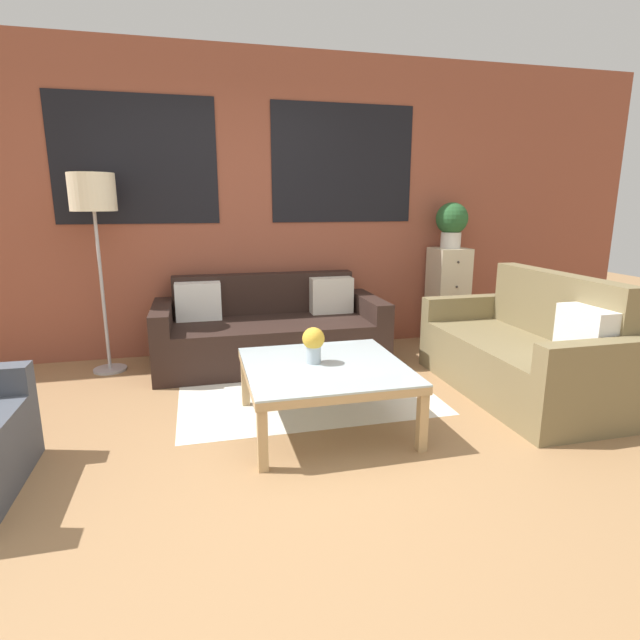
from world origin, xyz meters
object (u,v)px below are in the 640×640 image
Objects in this scene: potted_plant at (452,222)px; flower_vase at (313,343)px; settee_vintage at (523,354)px; couch_dark at (270,333)px; coffee_table at (325,373)px; floor_lamp at (93,202)px; drawer_cabinet at (447,296)px.

potted_plant reaches higher than flower_vase.
potted_plant is (0.13, 1.47, 0.94)m from settee_vintage.
potted_plant reaches higher than couch_dark.
coffee_table is 4.29× the size of flower_vase.
floor_lamp is at bearing 135.25° from flower_vase.
floor_lamp is 1.69× the size of drawer_cabinet.
potted_plant is (1.74, 1.67, 0.88)m from coffee_table.
couch_dark is at bearing -172.97° from drawer_cabinet.
coffee_table is 2.24× the size of potted_plant.
settee_vintage reaches higher than coffee_table.
couch_dark is 4.46× the size of potted_plant.
floor_lamp is at bearing 157.28° from settee_vintage.
coffee_table is 2.43m from floor_lamp.
coffee_table is at bearing -38.94° from flower_vase.
couch_dark is at bearing 145.07° from settee_vintage.
couch_dark is at bearing -3.87° from floor_lamp.
flower_vase is at bearing -174.90° from settee_vintage.
floor_lamp is 3.43m from drawer_cabinet.
settee_vintage is at bearing -94.96° from drawer_cabinet.
drawer_cabinet is at bearing 7.03° from couch_dark.
settee_vintage is at bearing -94.96° from potted_plant.
settee_vintage is at bearing 5.10° from flower_vase.
drawer_cabinet reaches higher than couch_dark.
potted_plant is (-0.00, 0.00, 0.75)m from drawer_cabinet.
drawer_cabinet is (0.13, 1.47, 0.18)m from settee_vintage.
potted_plant is at bearing 43.68° from coffee_table.
floor_lamp reaches higher than drawer_cabinet.
couch_dark is 1.21× the size of settee_vintage.
settee_vintage is (1.76, -1.23, 0.03)m from couch_dark.
floor_lamp is at bearing 135.46° from coffee_table.
floor_lamp is (-3.17, 1.33, 1.13)m from settee_vintage.
couch_dark is 8.54× the size of flower_vase.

